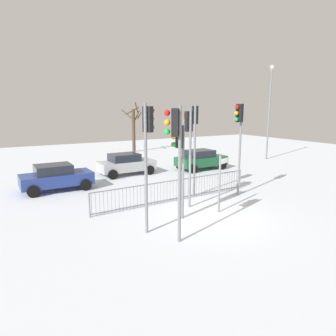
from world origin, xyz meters
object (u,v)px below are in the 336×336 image
(traffic_light_foreground_left, at_px, (175,144))
(traffic_light_mid_left, at_px, (239,128))
(car_green_mid, at_px, (201,159))
(street_lamp, at_px, (270,104))
(traffic_light_foreground_right, at_px, (180,149))
(bare_tree_left, at_px, (134,128))
(traffic_light_rear_left, at_px, (148,140))
(car_silver_trailing, at_px, (126,164))
(car_blue_far, at_px, (56,177))
(traffic_light_rear_right, at_px, (189,136))
(traffic_light_mid_right, at_px, (195,129))
(direction_sign_post, at_px, (220,179))

(traffic_light_foreground_left, height_order, traffic_light_mid_left, traffic_light_mid_left)
(car_green_mid, xyz_separation_m, street_lamp, (7.91, 0.87, 4.09))
(traffic_light_foreground_right, bearing_deg, bare_tree_left, -10.40)
(traffic_light_rear_left, distance_m, car_green_mid, 12.41)
(traffic_light_foreground_left, xyz_separation_m, street_lamp, (16.11, 10.67, 1.46))
(traffic_light_foreground_left, height_order, traffic_light_rear_left, traffic_light_rear_left)
(traffic_light_mid_left, distance_m, traffic_light_foreground_right, 4.65)
(traffic_light_foreground_right, height_order, car_silver_trailing, traffic_light_foreground_right)
(car_silver_trailing, bearing_deg, street_lamp, -2.49)
(car_blue_far, height_order, street_lamp, street_lamp)
(car_blue_far, bearing_deg, traffic_light_rear_right, -52.28)
(traffic_light_rear_left, height_order, traffic_light_mid_right, traffic_light_mid_right)
(traffic_light_rear_right, height_order, car_silver_trailing, traffic_light_rear_right)
(direction_sign_post, distance_m, car_blue_far, 9.26)
(traffic_light_rear_left, xyz_separation_m, traffic_light_mid_right, (4.22, 3.15, 0.03))
(street_lamp, relative_size, bare_tree_left, 1.59)
(direction_sign_post, distance_m, bare_tree_left, 19.88)
(car_blue_far, bearing_deg, traffic_light_mid_left, -37.19)
(traffic_light_foreground_right, relative_size, car_blue_far, 1.04)
(car_green_mid, xyz_separation_m, car_silver_trailing, (-5.56, 1.06, 0.00))
(traffic_light_mid_left, height_order, car_blue_far, traffic_light_mid_left)
(traffic_light_foreground_right, height_order, traffic_light_rear_left, traffic_light_rear_left)
(traffic_light_mid_right, xyz_separation_m, direction_sign_post, (-0.52, -2.75, -1.99))
(traffic_light_foreground_right, xyz_separation_m, car_silver_trailing, (1.35, 9.06, -2.14))
(traffic_light_foreground_left, distance_m, car_blue_far, 9.64)
(traffic_light_rear_right, relative_size, bare_tree_left, 0.88)
(street_lamp, bearing_deg, traffic_light_rear_left, -150.28)
(traffic_light_mid_left, height_order, car_silver_trailing, traffic_light_mid_left)
(traffic_light_foreground_left, relative_size, traffic_light_mid_right, 0.98)
(direction_sign_post, bearing_deg, car_silver_trailing, 73.35)
(traffic_light_mid_left, bearing_deg, bare_tree_left, -17.20)
(traffic_light_mid_right, relative_size, bare_tree_left, 0.93)
(traffic_light_rear_right, relative_size, direction_sign_post, 1.73)
(traffic_light_rear_left, distance_m, direction_sign_post, 4.21)
(car_green_mid, bearing_deg, car_silver_trailing, 168.01)
(traffic_light_mid_right, bearing_deg, car_silver_trailing, 131.89)
(traffic_light_mid_right, bearing_deg, bare_tree_left, 108.26)
(direction_sign_post, distance_m, car_silver_trailing, 9.25)
(traffic_light_mid_right, xyz_separation_m, bare_tree_left, (3.88, 16.61, -0.95))
(traffic_light_foreground_right, height_order, traffic_light_rear_right, traffic_light_rear_right)
(traffic_light_rear_left, bearing_deg, traffic_light_foreground_left, -12.67)
(traffic_light_mid_right, height_order, bare_tree_left, bare_tree_left)
(traffic_light_foreground_left, bearing_deg, traffic_light_mid_right, -7.86)
(car_silver_trailing, bearing_deg, bare_tree_left, 61.75)
(traffic_light_mid_left, bearing_deg, traffic_light_foreground_right, 96.69)
(traffic_light_mid_left, height_order, direction_sign_post, traffic_light_mid_left)
(traffic_light_mid_left, height_order, traffic_light_mid_right, traffic_light_mid_left)
(direction_sign_post, bearing_deg, street_lamp, 14.33)
(traffic_light_mid_right, height_order, car_green_mid, traffic_light_mid_right)
(traffic_light_rear_left, height_order, traffic_light_rear_right, traffic_light_rear_left)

